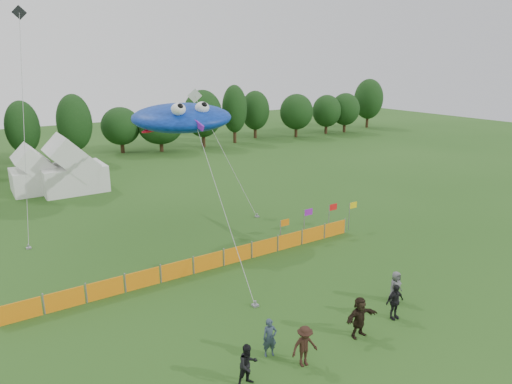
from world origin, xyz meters
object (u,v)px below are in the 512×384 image
tent_right (72,170)px  barrier_fence (208,262)px  tent_left (34,173)px  spectator_d (395,302)px  spectator_e (395,287)px  stingray_kite (179,117)px  spectator_a (270,338)px  spectator_f (360,317)px  spectator_c (305,346)px  spectator_b (248,365)px

tent_right → barrier_fence: tent_right is taller
tent_left → spectator_d: (10.79, -33.27, -0.92)m
spectator_d → spectator_e: spectator_d is taller
tent_left → stingray_kite: bearing=-65.5°
barrier_fence → spectator_e: 10.57m
barrier_fence → tent_right: bearing=97.0°
spectator_d → stingray_kite: (-3.24, 16.72, 7.26)m
spectator_e → spectator_a: bearing=-180.0°
spectator_f → stingray_kite: (-0.77, 16.85, 7.19)m
spectator_c → barrier_fence: bearing=94.0°
spectator_f → tent_right: bearing=100.8°
tent_right → spectator_e: (9.00, -30.65, -1.21)m
spectator_e → stingray_kite: stingray_kite is taller
spectator_d → barrier_fence: bearing=122.9°
spectator_b → stingray_kite: bearing=72.8°
spectator_c → spectator_d: size_ratio=1.00×
tent_left → spectator_c: size_ratio=2.29×
tent_right → spectator_b: tent_right is taller
stingray_kite → spectator_e: bearing=-73.9°
barrier_fence → tent_left: bearing=103.8°
tent_left → barrier_fence: bearing=-76.2°
tent_right → spectator_e: bearing=-73.6°
spectator_a → spectator_d: 6.67m
tent_left → spectator_b: bearing=-85.8°
tent_left → tent_right: tent_right is taller
tent_right → spectator_f: size_ratio=3.00×
spectator_a → spectator_e: size_ratio=1.02×
tent_right → barrier_fence: 22.36m
spectator_b → spectator_f: bearing=-0.8°
spectator_e → stingray_kite: 17.87m
barrier_fence → spectator_b: bearing=-109.1°
spectator_a → spectator_d: spectator_d is taller
barrier_fence → spectator_f: size_ratio=11.50×
spectator_c → spectator_d: 5.82m
spectator_d → spectator_f: 2.48m
tent_right → stingray_kite: stingray_kite is taller
barrier_fence → spectator_e: spectator_e is taller
barrier_fence → spectator_f: (2.50, -9.69, 0.45)m
spectator_a → spectator_b: 1.98m
tent_left → spectator_e: tent_left is taller
spectator_b → stingray_kite: size_ratio=0.08×
tent_right → stingray_kite: (4.46, -14.98, 6.11)m
barrier_fence → spectator_e: (6.26, -8.51, 0.33)m
spectator_b → tent_right: bearing=88.5°
spectator_f → stingray_kite: size_ratio=0.09×
spectator_e → stingray_kite: bearing=105.1°
spectator_f → spectator_c: bearing=-174.1°
barrier_fence → stingray_kite: 10.61m
spectator_c → spectator_d: same height
spectator_d → spectator_a: bearing=177.6°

